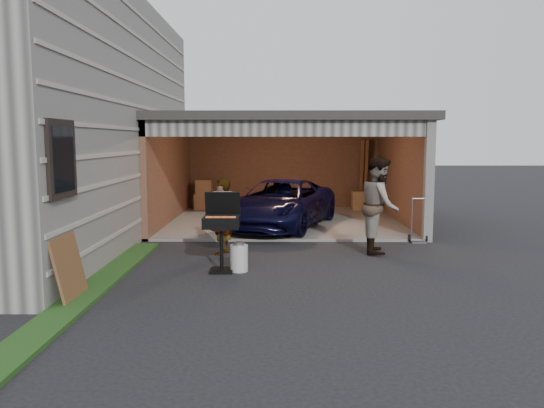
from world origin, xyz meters
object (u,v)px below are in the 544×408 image
Objects in this scene: man at (380,205)px; plywood_panel at (69,268)px; woman at (222,217)px; bbq_grill at (221,225)px; hand_truck at (418,234)px; propane_tank at (239,258)px; minivan at (281,206)px.

man is 2.05× the size of plywood_panel.
woman is 1.40m from bbq_grill.
man is at bearing -132.73° from hand_truck.
propane_tank is 2.86m from plywood_panel.
hand_truck is at bearing 35.62° from plywood_panel.
woman reaches higher than plywood_panel.
hand_truck reaches higher than plywood_panel.
woman is 1.60× the size of plywood_panel.
plywood_panel is at bearing -141.74° from hand_truck.
minivan is 3.16× the size of bbq_grill.
minivan reaches higher than propane_tank.
plywood_panel is at bearing -97.24° from minivan.
woman is 1.51× the size of hand_truck.
woman is (-1.19, -3.00, 0.16)m from minivan.
bbq_grill is at bearing -84.23° from minivan.
propane_tank is 0.46× the size of hand_truck.
hand_truck is (3.05, -1.73, -0.41)m from minivan.
minivan is at bearing 80.27° from propane_tank.
minivan is 4.46m from propane_tank.
minivan is 4.31× the size of hand_truck.
minivan is 4.52m from bbq_grill.
minivan is 2.23× the size of man.
plywood_panel is (-2.28, -1.71, 0.23)m from propane_tank.
minivan reaches higher than plywood_panel.
man is at bearing 27.74° from bbq_grill.
minivan is 9.32× the size of propane_tank.
man reaches higher than plywood_panel.
woman is 4.46m from hand_truck.
man is at bearing 109.92° from woman.
woman reaches higher than propane_tank.
hand_truck is (6.08, 4.36, -0.27)m from plywood_panel.
woman is at bearing 107.47° from propane_tank.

